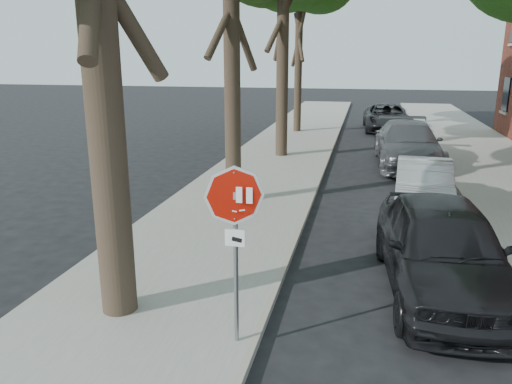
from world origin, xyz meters
TOP-DOWN VIEW (x-y plane):
  - ground at (0.00, 0.00)m, footprint 120.00×120.00m
  - sidewalk_left at (-2.50, 12.00)m, footprint 4.00×55.00m
  - sidewalk_right at (6.00, 12.00)m, footprint 4.00×55.00m
  - curb_left at (-0.45, 12.00)m, footprint 0.12×55.00m
  - curb_right at (3.95, 12.00)m, footprint 0.12×55.00m
  - stop_sign at (-0.70, -0.03)m, footprint 0.76×0.34m
  - car_a at (2.41, 2.54)m, footprint 2.36×5.09m
  - car_b at (2.60, 7.59)m, footprint 1.74×4.25m
  - car_c at (2.60, 13.54)m, footprint 2.53×5.81m
  - car_d at (2.14, 22.95)m, footprint 2.69×5.45m

SIDE VIEW (x-z plane):
  - ground at x=0.00m, z-range 0.00..0.00m
  - sidewalk_left at x=-2.50m, z-range 0.00..0.12m
  - sidewalk_right at x=6.00m, z-range 0.00..0.12m
  - curb_left at x=-0.45m, z-range 0.00..0.13m
  - curb_right at x=3.95m, z-range 0.00..0.13m
  - car_b at x=2.60m, z-range 0.00..1.37m
  - car_d at x=2.14m, z-range 0.00..1.49m
  - car_c at x=2.60m, z-range 0.00..1.66m
  - car_a at x=2.41m, z-range 0.00..1.69m
  - stop_sign at x=-0.70m, z-range 0.64..3.25m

